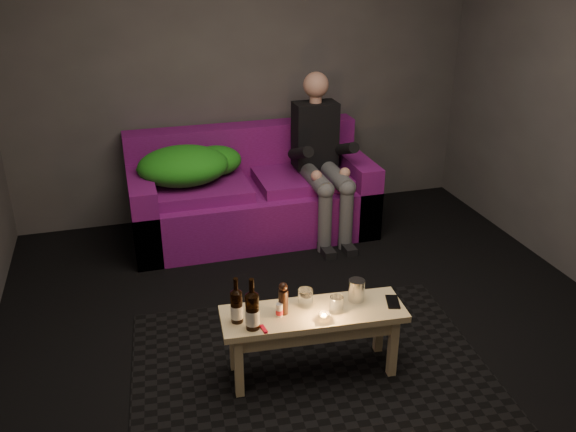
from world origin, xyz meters
name	(u,v)px	position (x,y,z in m)	size (l,w,h in m)	color
floor	(331,353)	(0.00, 0.00, 0.00)	(4.50, 4.50, 0.00)	black
room	(312,64)	(0.00, 0.47, 1.64)	(4.50, 4.50, 4.50)	silver
rug	(309,366)	(-0.17, -0.08, 0.00)	(2.03, 1.48, 0.01)	black
sofa	(251,197)	(-0.07, 1.82, 0.31)	(1.98, 0.89, 0.85)	#6E0E61
green_blanket	(188,165)	(-0.58, 1.81, 0.64)	(0.87, 0.59, 0.30)	green
person	(321,154)	(0.49, 1.66, 0.68)	(0.36, 0.82, 1.32)	black
coffee_table	(313,322)	(-0.17, -0.13, 0.34)	(1.04, 0.40, 0.42)	#E7CE87
beer_bottle_a	(237,306)	(-0.59, -0.12, 0.51)	(0.07, 0.07, 0.26)	black
beer_bottle_b	(252,310)	(-0.52, -0.20, 0.53)	(0.07, 0.07, 0.30)	black
salt_shaker	(279,310)	(-0.36, -0.13, 0.46)	(0.04, 0.04, 0.08)	silver
pepper_mill	(283,302)	(-0.33, -0.11, 0.49)	(0.05, 0.05, 0.14)	black
tumbler_back	(305,298)	(-0.19, -0.07, 0.47)	(0.08, 0.08, 0.10)	white
tealight	(324,317)	(-0.14, -0.24, 0.44)	(0.06, 0.06, 0.04)	white
tumbler_front	(337,304)	(-0.05, -0.18, 0.46)	(0.08, 0.08, 0.09)	white
steel_cup	(356,290)	(0.10, -0.09, 0.48)	(0.09, 0.09, 0.13)	#B0B4B7
smartphone	(393,302)	(0.29, -0.18, 0.42)	(0.07, 0.14, 0.01)	black
red_lighter	(264,329)	(-0.47, -0.23, 0.42)	(0.02, 0.07, 0.01)	red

